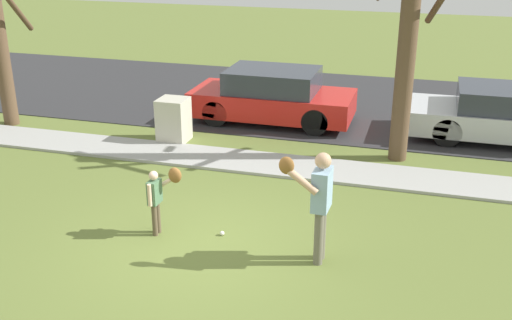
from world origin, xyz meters
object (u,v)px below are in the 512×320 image
at_px(baseball, 222,233).
at_px(street_tree_near, 408,33).
at_px(person_child, 159,193).
at_px(utility_cabinet, 174,120).
at_px(person_adult, 318,196).
at_px(parked_hatchback_red, 272,96).

xyz_separation_m(baseball, street_tree_near, (2.48, 4.26, 2.65)).
bearing_deg(baseball, street_tree_near, 59.79).
distance_m(person_child, utility_cabinet, 4.51).
distance_m(person_child, baseball, 1.20).
bearing_deg(person_child, utility_cabinet, 112.82).
bearing_deg(street_tree_near, person_adult, -100.70).
relative_size(person_adult, baseball, 23.33).
relative_size(utility_cabinet, parked_hatchback_red, 0.25).
bearing_deg(street_tree_near, baseball, -120.21).
height_order(person_adult, street_tree_near, street_tree_near).
bearing_deg(baseball, person_adult, -12.46).
xyz_separation_m(baseball, parked_hatchback_red, (-0.74, 6.03, 0.62)).
bearing_deg(parked_hatchback_red, person_adult, 110.23).
distance_m(person_adult, baseball, 1.94).
relative_size(person_child, baseball, 15.34).
distance_m(person_adult, utility_cabinet, 6.05).
bearing_deg(person_child, baseball, 14.21).
height_order(person_adult, person_child, person_adult).
bearing_deg(person_adult, street_tree_near, -98.51).
bearing_deg(parked_hatchback_red, person_child, 87.96).
bearing_deg(street_tree_near, utility_cabinet, -177.14).
xyz_separation_m(person_child, parked_hatchback_red, (0.22, 6.23, -0.07)).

